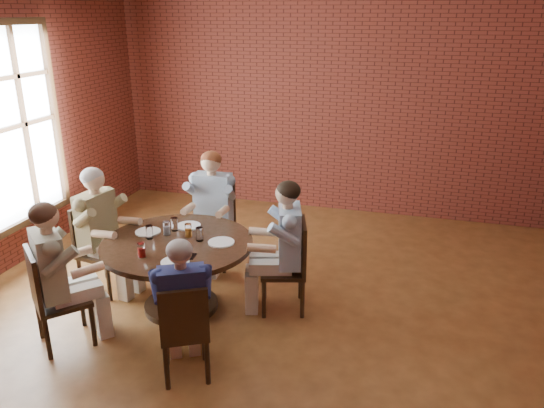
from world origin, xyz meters
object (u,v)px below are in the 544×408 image
(chair_a, at_px, (292,262))
(chair_b, at_px, (215,221))
(diner_c, at_px, (102,231))
(diner_d, at_px, (59,275))
(diner_a, at_px, (283,247))
(chair_d, at_px, (50,295))
(diner_e, at_px, (183,309))
(chair_e, at_px, (185,329))
(smartphone, at_px, (192,256))
(diner_b, at_px, (212,210))
(dining_table, at_px, (178,261))
(chair_c, at_px, (97,244))

(chair_a, bearing_deg, chair_b, -141.27)
(diner_c, distance_m, diner_d, 1.00)
(diner_a, distance_m, chair_d, 2.19)
(diner_e, bearing_deg, chair_e, 90.00)
(diner_e, relative_size, smartphone, 10.14)
(smartphone, bearing_deg, chair_d, -154.72)
(chair_e, relative_size, diner_e, 0.71)
(diner_d, xyz_separation_m, smartphone, (1.04, 0.56, 0.07))
(diner_d, bearing_deg, diner_a, -105.48)
(smartphone, bearing_deg, chair_b, 99.22)
(diner_e, height_order, smartphone, diner_e)
(chair_b, bearing_deg, diner_b, -90.00)
(diner_a, bearing_deg, smartphone, -67.78)
(chair_a, height_order, chair_e, chair_a)
(diner_e, bearing_deg, diner_b, -102.04)
(diner_c, bearing_deg, chair_b, -33.21)
(diner_a, xyz_separation_m, smartphone, (-0.73, -0.57, 0.07))
(dining_table, height_order, diner_c, diner_c)
(diner_a, distance_m, chair_b, 1.37)
(diner_a, height_order, diner_d, diner_d)
(chair_b, relative_size, diner_b, 0.70)
(chair_a, distance_m, diner_e, 1.42)
(chair_c, relative_size, diner_d, 0.70)
(chair_d, bearing_deg, diner_c, -41.07)
(diner_c, bearing_deg, chair_c, 90.00)
(dining_table, height_order, diner_a, diner_a)
(diner_d, relative_size, diner_e, 1.10)
(diner_a, bearing_deg, chair_c, -102.30)
(chair_a, bearing_deg, chair_d, -73.38)
(chair_d, distance_m, diner_e, 1.33)
(chair_a, xyz_separation_m, diner_c, (-2.05, -0.17, 0.17))
(chair_b, xyz_separation_m, diner_c, (-0.89, -0.99, 0.17))
(chair_b, xyz_separation_m, diner_b, (0.01, -0.09, 0.17))
(chair_c, bearing_deg, smartphone, -99.78)
(diner_d, xyz_separation_m, diner_e, (1.26, -0.12, -0.06))
(diner_e, bearing_deg, dining_table, -90.00)
(diner_a, height_order, chair_e, diner_a)
(chair_b, xyz_separation_m, diner_e, (0.57, -2.10, 0.10))
(chair_b, bearing_deg, chair_a, -38.27)
(dining_table, relative_size, diner_c, 1.09)
(chair_c, relative_size, chair_e, 1.08)
(chair_d, relative_size, chair_e, 1.08)
(chair_c, relative_size, smartphone, 7.81)
(chair_e, bearing_deg, diner_d, -35.99)
(diner_c, height_order, chair_d, diner_c)
(diner_a, height_order, diner_b, diner_b)
(dining_table, distance_m, diner_d, 1.14)
(chair_d, bearing_deg, chair_c, -36.39)
(diner_b, height_order, diner_e, diner_b)
(chair_a, bearing_deg, diner_a, -90.00)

